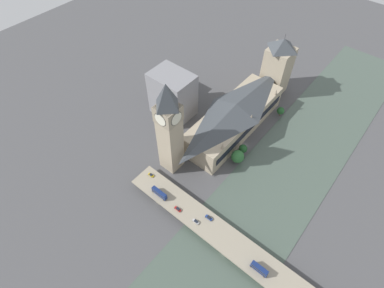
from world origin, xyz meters
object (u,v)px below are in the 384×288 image
Objects in this scene: road_bridge at (231,243)px; car_northbound_tail at (209,218)px; parliament_hall at (235,117)px; double_decker_bus_lead at (159,193)px; car_northbound_lead at (178,209)px; double_decker_bus_rear at (259,269)px; car_southbound_lead at (196,222)px; clock_tower at (169,127)px; car_northbound_mid at (151,175)px; victoria_tower at (277,66)px.

road_bridge is 31.78× the size of car_northbound_tail.
parliament_hall is 8.10× the size of double_decker_bus_lead.
double_decker_bus_rear is at bearing -179.23° from car_northbound_lead.
double_decker_bus_rear reaches higher than car_southbound_lead.
clock_tower reaches higher than car_northbound_mid.
clock_tower is at bearing -21.75° from car_northbound_tail.
victoria_tower reaches higher than car_northbound_tail.
parliament_hall is 96.15m from road_bridge.
road_bridge is 37.81m from car_northbound_lead.
double_decker_bus_rear reaches higher than double_decker_bus_lead.
parliament_hall is at bearing -65.79° from car_northbound_tail.
double_decker_bus_rear is at bearing 175.76° from car_northbound_mid.
road_bridge is at bearing -172.08° from car_southbound_lead.
victoria_tower is (0.06, -60.45, 12.43)m from parliament_hall.
clock_tower is at bearing -63.27° from double_decker_bus_lead.
double_decker_bus_rear is (-73.81, 82.87, -4.41)m from parliament_hall.
car_northbound_lead reaches higher than car_northbound_mid.
car_northbound_lead is 1.04× the size of car_southbound_lead.
double_decker_bus_lead reaches higher than car_northbound_tail.
victoria_tower reaches higher than double_decker_bus_lead.
clock_tower is 118.95m from victoria_tower.
car_northbound_lead is (37.55, 4.01, 1.77)m from road_bridge.
parliament_hall is 9.25× the size of double_decker_bus_rear.
car_northbound_tail reaches higher than car_northbound_lead.
car_southbound_lead reaches higher than road_bridge.
parliament_hall reaches higher than car_northbound_lead.
car_northbound_lead is at bearing 166.55° from car_northbound_mid.
clock_tower is 78.55m from road_bridge.
clock_tower is 96.18m from double_decker_bus_rear.
double_decker_bus_rear is (-87.35, 25.97, -30.75)m from clock_tower.
car_northbound_tail is (-18.46, -7.72, 0.04)m from car_northbound_lead.
double_decker_bus_lead is at bearing 0.99° from car_southbound_lead.
car_northbound_lead is 1.13× the size of car_northbound_mid.
double_decker_bus_rear is 89.18m from car_northbound_mid.
clock_tower is 15.48× the size of car_northbound_tail.
road_bridge is (-53.24, 79.64, -8.21)m from parliament_hall.
double_decker_bus_lead reaches higher than road_bridge.
double_decker_bus_rear is (-73.87, 143.32, -16.84)m from victoria_tower.
clock_tower is at bearing -94.62° from car_northbound_mid.
parliament_hall is at bearing -56.24° from road_bridge.
victoria_tower is at bearing -62.73° from double_decker_bus_rear.
parliament_hall is 0.62× the size of road_bridge.
parliament_hall is 19.98× the size of car_northbound_lead.
car_northbound_tail is (-47.69, 19.03, -32.74)m from clock_tower.
victoria_tower reaches higher than car_northbound_mid.
car_northbound_mid is 0.87× the size of car_northbound_tail.
parliament_hall is 78.03m from car_northbound_mid.
double_decker_bus_rear is (-73.99, -0.57, 0.11)m from double_decker_bus_lead.
parliament_hall reaches higher than road_bridge.
victoria_tower is 162.12m from double_decker_bus_rear.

